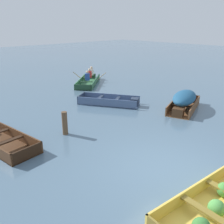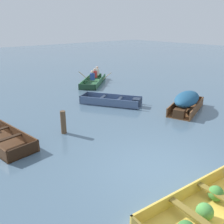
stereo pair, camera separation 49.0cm
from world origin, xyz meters
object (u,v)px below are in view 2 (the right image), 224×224
object	(u,v)px
skiff_slate_blue_near_moored	(114,102)
dinghy_yellow_foreground	(209,209)
skiff_wooden_brown_far_moored	(187,101)
rowboat_green_with_crew	(94,80)
mooring_post	(63,122)

from	to	relation	value
skiff_slate_blue_near_moored	dinghy_yellow_foreground	bearing A→B (deg)	-116.65
skiff_wooden_brown_far_moored	rowboat_green_with_crew	world-z (taller)	rowboat_green_with_crew
skiff_slate_blue_near_moored	mooring_post	bearing A→B (deg)	-159.33
mooring_post	dinghy_yellow_foreground	bearing A→B (deg)	-88.59
dinghy_yellow_foreground	mooring_post	xyz separation A→B (m)	(-0.14, 5.62, 0.28)
dinghy_yellow_foreground	skiff_slate_blue_near_moored	size ratio (longest dim) A/B	1.07
rowboat_green_with_crew	mooring_post	xyz separation A→B (m)	(-5.79, -5.80, 0.23)
dinghy_yellow_foreground	rowboat_green_with_crew	xyz separation A→B (m)	(5.66, 11.43, 0.06)
dinghy_yellow_foreground	skiff_wooden_brown_far_moored	xyz separation A→B (m)	(5.38, 4.09, 0.34)
rowboat_green_with_crew	mooring_post	size ratio (longest dim) A/B	3.93
skiff_wooden_brown_far_moored	skiff_slate_blue_near_moored	bearing A→B (deg)	122.63
dinghy_yellow_foreground	skiff_wooden_brown_far_moored	bearing A→B (deg)	37.23
skiff_wooden_brown_far_moored	mooring_post	bearing A→B (deg)	164.44
skiff_wooden_brown_far_moored	rowboat_green_with_crew	size ratio (longest dim) A/B	0.83
skiff_wooden_brown_far_moored	rowboat_green_with_crew	distance (m)	7.35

